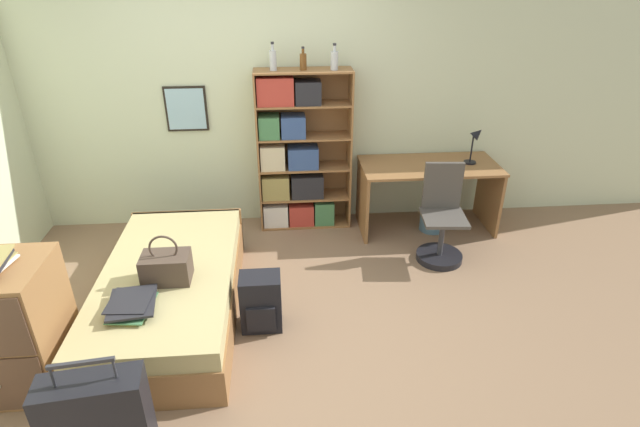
# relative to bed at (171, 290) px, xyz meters

# --- Properties ---
(ground_plane) EXTENTS (14.00, 14.00, 0.00)m
(ground_plane) POSITION_rel_bed_xyz_m (0.60, -0.02, -0.21)
(ground_plane) COLOR #84664C
(wall_back) EXTENTS (10.00, 0.09, 2.60)m
(wall_back) POSITION_rel_bed_xyz_m (0.60, 1.61, 1.09)
(wall_back) COLOR beige
(wall_back) RESTS_ON ground_plane
(bed) EXTENTS (1.00, 1.95, 0.43)m
(bed) POSITION_rel_bed_xyz_m (0.00, 0.00, 0.00)
(bed) COLOR olive
(bed) RESTS_ON ground_plane
(handbag) EXTENTS (0.34, 0.23, 0.37)m
(handbag) POSITION_rel_bed_xyz_m (0.04, -0.17, 0.33)
(handbag) COLOR #47382D
(handbag) RESTS_ON bed
(book_stack_on_bed) EXTENTS (0.34, 0.40, 0.07)m
(book_stack_on_bed) POSITION_rel_bed_xyz_m (-0.14, -0.51, 0.26)
(book_stack_on_bed) COLOR gold
(book_stack_on_bed) RESTS_ON bed
(dresser) EXTENTS (0.58, 0.59, 0.90)m
(dresser) POSITION_rel_bed_xyz_m (-0.85, -0.65, 0.24)
(dresser) COLOR olive
(dresser) RESTS_ON ground_plane
(bookcase) EXTENTS (0.93, 0.29, 1.61)m
(bookcase) POSITION_rel_bed_xyz_m (1.04, 1.41, 0.53)
(bookcase) COLOR olive
(bookcase) RESTS_ON ground_plane
(bottle_green) EXTENTS (0.07, 0.07, 0.25)m
(bottle_green) POSITION_rel_bed_xyz_m (0.86, 1.40, 1.49)
(bottle_green) COLOR #B7BCC1
(bottle_green) RESTS_ON bookcase
(bottle_brown) EXTENTS (0.06, 0.06, 0.21)m
(bottle_brown) POSITION_rel_bed_xyz_m (1.13, 1.40, 1.48)
(bottle_brown) COLOR brown
(bottle_brown) RESTS_ON bookcase
(bottle_clear) EXTENTS (0.07, 0.07, 0.24)m
(bottle_clear) POSITION_rel_bed_xyz_m (1.42, 1.38, 1.49)
(bottle_clear) COLOR #B7BCC1
(bottle_clear) RESTS_ON bookcase
(desk) EXTENTS (1.37, 0.66, 0.70)m
(desk) POSITION_rel_bed_xyz_m (2.37, 1.23, 0.29)
(desk) COLOR olive
(desk) RESTS_ON ground_plane
(desk_lamp) EXTENTS (0.17, 0.12, 0.38)m
(desk_lamp) POSITION_rel_bed_xyz_m (2.81, 1.24, 0.74)
(desk_lamp) COLOR black
(desk_lamp) RESTS_ON desk
(desk_chair) EXTENTS (0.43, 0.43, 0.90)m
(desk_chair) POSITION_rel_bed_xyz_m (2.35, 0.64, 0.08)
(desk_chair) COLOR black
(desk_chair) RESTS_ON ground_plane
(backpack) EXTENTS (0.31, 0.25, 0.45)m
(backpack) POSITION_rel_bed_xyz_m (0.70, -0.22, 0.01)
(backpack) COLOR black
(backpack) RESTS_ON ground_plane
(waste_bin) EXTENTS (0.25, 0.25, 0.29)m
(waste_bin) POSITION_rel_bed_xyz_m (2.44, 1.16, -0.07)
(waste_bin) COLOR slate
(waste_bin) RESTS_ON ground_plane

